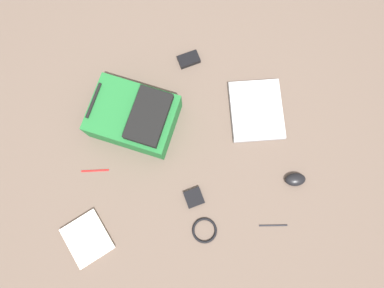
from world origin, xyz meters
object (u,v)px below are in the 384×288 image
(backpack, at_px, (135,117))
(book_blue, at_px, (88,239))
(computer_mouse, at_px, (295,180))
(power_brick, at_px, (189,59))
(pen_blue, at_px, (273,225))
(laptop, at_px, (256,110))
(earbud_pouch, at_px, (194,198))
(cable_coil, at_px, (205,230))
(pen_black, at_px, (95,171))

(backpack, distance_m, book_blue, 0.65)
(computer_mouse, bearing_deg, power_brick, 34.00)
(pen_blue, bearing_deg, laptop, 4.23)
(earbud_pouch, bearing_deg, power_brick, 0.29)
(cable_coil, height_order, power_brick, power_brick)
(laptop, bearing_deg, backpack, 93.43)
(cable_coil, bearing_deg, backpack, 30.26)
(pen_blue, relative_size, earbud_pouch, 1.62)
(computer_mouse, height_order, pen_blue, computer_mouse)
(backpack, height_order, pen_blue, backpack)
(book_blue, bearing_deg, earbud_pouch, -70.95)
(power_brick, distance_m, pen_black, 0.79)
(computer_mouse, distance_m, earbud_pouch, 0.53)
(computer_mouse, relative_size, pen_blue, 0.73)
(pen_black, bearing_deg, cable_coil, -119.81)
(cable_coil, distance_m, power_brick, 0.93)
(pen_blue, xyz_separation_m, earbud_pouch, (0.15, 0.40, 0.01))
(earbud_pouch, bearing_deg, cable_coil, -163.75)
(pen_blue, bearing_deg, backpack, 50.46)
(book_blue, relative_size, computer_mouse, 2.80)
(laptop, distance_m, power_brick, 0.47)
(power_brick, relative_size, pen_black, 0.81)
(book_blue, xyz_separation_m, pen_black, (0.34, -0.03, -0.01))
(cable_coil, bearing_deg, book_blue, 92.06)
(backpack, xyz_separation_m, power_brick, (0.35, -0.29, -0.07))
(cable_coil, xyz_separation_m, power_brick, (0.93, 0.05, 0.01))
(pen_black, distance_m, earbud_pouch, 0.54)
(computer_mouse, bearing_deg, book_blue, 100.21)
(laptop, distance_m, pen_black, 0.91)
(cable_coil, height_order, pen_blue, cable_coil)
(laptop, distance_m, cable_coil, 0.69)
(backpack, relative_size, pen_blue, 3.50)
(computer_mouse, height_order, power_brick, computer_mouse)
(power_brick, bearing_deg, backpack, 140.31)
(backpack, height_order, cable_coil, backpack)
(cable_coil, xyz_separation_m, pen_black, (0.32, 0.56, -0.00))
(computer_mouse, xyz_separation_m, pen_blue, (-0.23, 0.13, -0.02))
(laptop, xyz_separation_m, pen_blue, (-0.61, -0.04, -0.01))
(laptop, bearing_deg, pen_black, 109.03)
(computer_mouse, relative_size, power_brick, 0.90)
(pen_black, height_order, pen_blue, pen_black)
(power_brick, distance_m, pen_blue, 1.00)
(power_brick, height_order, pen_black, power_brick)
(pen_blue, height_order, earbud_pouch, earbud_pouch)
(backpack, xyz_separation_m, cable_coil, (-0.58, -0.34, -0.08))
(pen_black, bearing_deg, computer_mouse, -94.50)
(book_blue, distance_m, power_brick, 1.09)
(backpack, bearing_deg, power_brick, -39.69)
(laptop, bearing_deg, book_blue, 125.75)
(book_blue, bearing_deg, backpack, -22.31)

